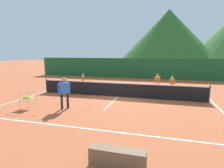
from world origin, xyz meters
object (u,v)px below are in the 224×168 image
(tennis_ball_2, at_px, (34,115))
(tennis_ball_0, at_px, (125,102))
(student_2, at_px, (172,82))
(tennis_ball_4, at_px, (88,110))
(ball_cart, at_px, (27,97))
(tennis_ball_5, at_px, (128,100))
(student_0, at_px, (83,79))
(courtside_bench, at_px, (117,157))
(instructor, at_px, (64,90))
(tennis_net, at_px, (118,90))
(student_1, at_px, (157,81))
(tennis_ball_3, at_px, (88,97))
(tennis_ball_1, at_px, (90,104))

(tennis_ball_2, bearing_deg, tennis_ball_0, 44.12)
(student_2, height_order, tennis_ball_4, student_2)
(ball_cart, xyz_separation_m, tennis_ball_5, (4.90, 2.97, -0.56))
(student_0, height_order, ball_cart, student_0)
(tennis_ball_5, distance_m, courtside_bench, 6.74)
(student_2, bearing_deg, instructor, -132.20)
(tennis_net, height_order, tennis_ball_5, tennis_net)
(ball_cart, relative_size, tennis_ball_4, 13.22)
(instructor, xyz_separation_m, courtside_bench, (3.94, -4.16, -0.78))
(tennis_ball_2, height_order, courtside_bench, courtside_bench)
(tennis_ball_2, xyz_separation_m, tennis_ball_5, (3.74, 3.96, 0.00))
(student_1, distance_m, tennis_ball_3, 5.62)
(tennis_ball_4, xyz_separation_m, courtside_bench, (2.63, -4.16, 0.20))
(tennis_net, distance_m, tennis_ball_0, 1.63)
(tennis_ball_3, bearing_deg, instructor, -94.37)
(student_1, distance_m, tennis_ball_2, 9.32)
(tennis_ball_0, relative_size, tennis_ball_1, 1.00)
(student_0, height_order, tennis_ball_5, student_0)
(tennis_net, distance_m, tennis_ball_4, 3.56)
(student_0, relative_size, courtside_bench, 0.80)
(student_0, distance_m, tennis_ball_3, 3.92)
(ball_cart, xyz_separation_m, tennis_ball_4, (3.28, 0.47, -0.56))
(tennis_ball_5, bearing_deg, tennis_ball_1, -144.69)
(student_2, height_order, ball_cart, student_2)
(ball_cart, height_order, tennis_ball_2, ball_cart)
(tennis_ball_1, bearing_deg, tennis_ball_0, 27.53)
(student_0, bearing_deg, ball_cart, -92.72)
(tennis_ball_0, distance_m, tennis_ball_5, 0.41)
(student_0, relative_size, tennis_ball_0, 17.68)
(tennis_net, xyz_separation_m, student_0, (-3.74, 2.56, 0.22))
(tennis_ball_0, bearing_deg, instructor, -143.60)
(instructor, bearing_deg, tennis_ball_0, 36.40)
(ball_cart, xyz_separation_m, tennis_ball_3, (2.18, 3.10, -0.56))
(student_2, distance_m, tennis_ball_3, 6.58)
(student_0, distance_m, tennis_ball_0, 6.01)
(tennis_ball_2, bearing_deg, courtside_bench, -29.53)
(tennis_ball_4, bearing_deg, tennis_net, 77.48)
(student_1, height_order, tennis_ball_0, student_1)
(ball_cart, height_order, tennis_ball_3, ball_cart)
(student_0, xyz_separation_m, ball_cart, (-0.31, -6.47, -0.13))
(instructor, relative_size, tennis_ball_4, 24.66)
(student_1, bearing_deg, tennis_ball_0, -113.10)
(student_1, bearing_deg, tennis_ball_2, -125.41)
(tennis_ball_4, bearing_deg, tennis_ball_5, 57.13)
(tennis_ball_0, xyz_separation_m, tennis_ball_5, (0.07, 0.41, 0.00))
(tennis_ball_2, distance_m, tennis_ball_5, 5.45)
(ball_cart, bearing_deg, student_0, 87.28)
(tennis_ball_4, xyz_separation_m, tennis_ball_5, (1.61, 2.50, 0.00))
(tennis_net, height_order, instructor, instructor)
(ball_cart, height_order, tennis_ball_4, ball_cart)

